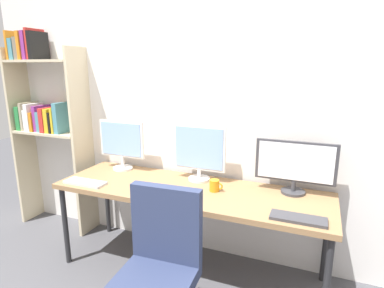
{
  "coord_description": "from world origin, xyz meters",
  "views": [
    {
      "loc": [
        0.9,
        -1.56,
        1.68
      ],
      "look_at": [
        0.0,
        0.65,
        1.09
      ],
      "focal_mm": 29.62,
      "sensor_mm": 36.0,
      "label": 1
    }
  ],
  "objects_px": {
    "office_chair": "(159,287)",
    "monitor_right": "(295,165)",
    "keyboard_center": "(177,198)",
    "monitor_left": "(122,143)",
    "keyboard_left": "(85,183)",
    "computer_mouse": "(143,186)",
    "monitor_center": "(199,151)",
    "desk": "(190,194)",
    "coffee_mug": "(215,186)",
    "bookshelf": "(45,112)",
    "keyboard_right": "(298,218)"
  },
  "relations": [
    {
      "from": "computer_mouse",
      "to": "coffee_mug",
      "type": "xyz_separation_m",
      "value": [
        0.55,
        0.15,
        0.03
      ]
    },
    {
      "from": "keyboard_left",
      "to": "keyboard_right",
      "type": "distance_m",
      "value": 1.67
    },
    {
      "from": "monitor_left",
      "to": "coffee_mug",
      "type": "xyz_separation_m",
      "value": [
        0.96,
        -0.19,
        -0.21
      ]
    },
    {
      "from": "keyboard_left",
      "to": "computer_mouse",
      "type": "xyz_separation_m",
      "value": [
        0.49,
        0.1,
        0.01
      ]
    },
    {
      "from": "keyboard_center",
      "to": "computer_mouse",
      "type": "xyz_separation_m",
      "value": [
        -0.35,
        0.1,
        0.01
      ]
    },
    {
      "from": "monitor_right",
      "to": "keyboard_left",
      "type": "distance_m",
      "value": 1.67
    },
    {
      "from": "keyboard_left",
      "to": "desk",
      "type": "bearing_deg",
      "value": 15.41
    },
    {
      "from": "computer_mouse",
      "to": "monitor_center",
      "type": "bearing_deg",
      "value": 44.79
    },
    {
      "from": "bookshelf",
      "to": "keyboard_center",
      "type": "xyz_separation_m",
      "value": [
        1.69,
        -0.46,
        -0.48
      ]
    },
    {
      "from": "monitor_center",
      "to": "monitor_right",
      "type": "relative_size",
      "value": 0.81
    },
    {
      "from": "bookshelf",
      "to": "keyboard_center",
      "type": "distance_m",
      "value": 1.81
    },
    {
      "from": "computer_mouse",
      "to": "office_chair",
      "type": "bearing_deg",
      "value": -53.03
    },
    {
      "from": "desk",
      "to": "keyboard_right",
      "type": "relative_size",
      "value": 6.28
    },
    {
      "from": "monitor_center",
      "to": "desk",
      "type": "bearing_deg",
      "value": -90.0
    },
    {
      "from": "monitor_center",
      "to": "monitor_right",
      "type": "bearing_deg",
      "value": 0.0
    },
    {
      "from": "bookshelf",
      "to": "keyboard_center",
      "type": "height_order",
      "value": "bookshelf"
    },
    {
      "from": "bookshelf",
      "to": "monitor_right",
      "type": "xyz_separation_m",
      "value": [
        2.45,
        -0.02,
        -0.27
      ]
    },
    {
      "from": "monitor_left",
      "to": "monitor_center",
      "type": "xyz_separation_m",
      "value": [
        0.76,
        0.0,
        -0.0
      ]
    },
    {
      "from": "keyboard_center",
      "to": "keyboard_right",
      "type": "relative_size",
      "value": 0.98
    },
    {
      "from": "desk",
      "to": "monitor_left",
      "type": "bearing_deg",
      "value": 164.48
    },
    {
      "from": "bookshelf",
      "to": "monitor_right",
      "type": "bearing_deg",
      "value": -0.4
    },
    {
      "from": "keyboard_center",
      "to": "coffee_mug",
      "type": "distance_m",
      "value": 0.32
    },
    {
      "from": "bookshelf",
      "to": "keyboard_left",
      "type": "xyz_separation_m",
      "value": [
        0.85,
        -0.46,
        -0.48
      ]
    },
    {
      "from": "monitor_right",
      "to": "computer_mouse",
      "type": "height_order",
      "value": "monitor_right"
    },
    {
      "from": "monitor_center",
      "to": "keyboard_left",
      "type": "height_order",
      "value": "monitor_center"
    },
    {
      "from": "bookshelf",
      "to": "computer_mouse",
      "type": "height_order",
      "value": "bookshelf"
    },
    {
      "from": "coffee_mug",
      "to": "monitor_right",
      "type": "bearing_deg",
      "value": 18.55
    },
    {
      "from": "bookshelf",
      "to": "keyboard_right",
      "type": "relative_size",
      "value": 5.88
    },
    {
      "from": "monitor_right",
      "to": "keyboard_center",
      "type": "relative_size",
      "value": 1.73
    },
    {
      "from": "desk",
      "to": "bookshelf",
      "type": "distance_m",
      "value": 1.79
    },
    {
      "from": "monitor_left",
      "to": "monitor_right",
      "type": "height_order",
      "value": "monitor_left"
    },
    {
      "from": "office_chair",
      "to": "keyboard_right",
      "type": "bearing_deg",
      "value": 34.39
    },
    {
      "from": "desk",
      "to": "coffee_mug",
      "type": "height_order",
      "value": "coffee_mug"
    },
    {
      "from": "bookshelf",
      "to": "monitor_center",
      "type": "xyz_separation_m",
      "value": [
        1.69,
        -0.02,
        -0.24
      ]
    },
    {
      "from": "desk",
      "to": "monitor_left",
      "type": "distance_m",
      "value": 0.85
    },
    {
      "from": "monitor_left",
      "to": "coffee_mug",
      "type": "height_order",
      "value": "monitor_left"
    },
    {
      "from": "keyboard_right",
      "to": "bookshelf",
      "type": "bearing_deg",
      "value": 169.68
    },
    {
      "from": "monitor_left",
      "to": "monitor_right",
      "type": "bearing_deg",
      "value": 0.0
    },
    {
      "from": "computer_mouse",
      "to": "keyboard_center",
      "type": "bearing_deg",
      "value": -15.92
    },
    {
      "from": "bookshelf",
      "to": "monitor_left",
      "type": "height_order",
      "value": "bookshelf"
    },
    {
      "from": "office_chair",
      "to": "keyboard_right",
      "type": "distance_m",
      "value": 0.95
    },
    {
      "from": "desk",
      "to": "monitor_right",
      "type": "height_order",
      "value": "monitor_right"
    },
    {
      "from": "monitor_center",
      "to": "monitor_right",
      "type": "height_order",
      "value": "monitor_center"
    },
    {
      "from": "desk",
      "to": "monitor_right",
      "type": "xyz_separation_m",
      "value": [
        0.76,
        0.21,
        0.28
      ]
    },
    {
      "from": "office_chair",
      "to": "keyboard_right",
      "type": "xyz_separation_m",
      "value": [
        0.73,
        0.5,
        0.35
      ]
    },
    {
      "from": "keyboard_left",
      "to": "computer_mouse",
      "type": "bearing_deg",
      "value": 11.43
    },
    {
      "from": "office_chair",
      "to": "keyboard_center",
      "type": "height_order",
      "value": "office_chair"
    },
    {
      "from": "bookshelf",
      "to": "desk",
      "type": "bearing_deg",
      "value": -7.73
    },
    {
      "from": "office_chair",
      "to": "monitor_right",
      "type": "xyz_separation_m",
      "value": [
        0.66,
        0.94,
        0.56
      ]
    },
    {
      "from": "monitor_center",
      "to": "monitor_left",
      "type": "bearing_deg",
      "value": -180.0
    }
  ]
}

